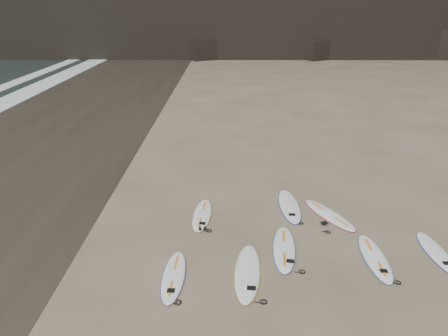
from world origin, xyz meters
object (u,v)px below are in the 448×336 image
(surfboard_4, at_px, (436,252))
(surfboard_2, at_px, (284,248))
(surfboard_1, at_px, (247,272))
(surfboard_0, at_px, (174,276))
(surfboard_6, at_px, (289,206))
(surfboard_5, at_px, (202,215))
(surfboard_3, at_px, (375,257))
(surfboard_7, at_px, (329,215))

(surfboard_4, bearing_deg, surfboard_2, 177.94)
(surfboard_1, relative_size, surfboard_4, 1.19)
(surfboard_0, xyz_separation_m, surfboard_4, (7.45, 1.24, -0.00))
(surfboard_1, distance_m, surfboard_6, 4.37)
(surfboard_5, bearing_deg, surfboard_0, -95.52)
(surfboard_3, height_order, surfboard_7, surfboard_7)
(surfboard_0, distance_m, surfboard_6, 5.56)
(surfboard_0, bearing_deg, surfboard_1, 6.30)
(surfboard_3, distance_m, surfboard_6, 3.86)
(surfboard_0, relative_size, surfboard_3, 0.94)
(surfboard_2, bearing_deg, surfboard_4, 4.10)
(surfboard_0, height_order, surfboard_1, surfboard_1)
(surfboard_4, distance_m, surfboard_7, 3.46)
(surfboard_4, height_order, surfboard_6, surfboard_6)
(surfboard_0, relative_size, surfboard_1, 0.87)
(surfboard_1, bearing_deg, surfboard_2, 51.40)
(surfboard_4, bearing_deg, surfboard_6, 141.92)
(surfboard_1, distance_m, surfboard_3, 3.70)
(surfboard_1, height_order, surfboard_3, surfboard_1)
(surfboard_3, xyz_separation_m, surfboard_4, (1.86, 0.33, -0.00))
(surfboard_0, xyz_separation_m, surfboard_6, (3.61, 4.23, 0.01))
(surfboard_2, height_order, surfboard_5, surfboard_2)
(surfboard_1, height_order, surfboard_7, surfboard_1)
(surfboard_7, bearing_deg, surfboard_2, -154.69)
(surfboard_7, bearing_deg, surfboard_0, -168.98)
(surfboard_1, height_order, surfboard_5, surfboard_1)
(surfboard_7, bearing_deg, surfboard_4, -66.94)
(surfboard_7, bearing_deg, surfboard_1, -156.06)
(surfboard_1, bearing_deg, surfboard_5, 117.41)
(surfboard_5, bearing_deg, surfboard_2, -36.73)
(surfboard_3, height_order, surfboard_4, surfboard_3)
(surfboard_0, xyz_separation_m, surfboard_2, (3.08, 1.39, 0.00))
(surfboard_2, distance_m, surfboard_3, 2.55)
(surfboard_3, relative_size, surfboard_4, 1.10)
(surfboard_3, xyz_separation_m, surfboard_5, (-5.02, 2.61, -0.00))
(surfboard_4, bearing_deg, surfboard_3, -170.15)
(surfboard_2, height_order, surfboard_7, surfboard_2)
(surfboard_4, xyz_separation_m, surfboard_7, (-2.58, 2.31, 0.01))
(surfboard_0, height_order, surfboard_7, surfboard_7)
(surfboard_3, distance_m, surfboard_4, 1.89)
(surfboard_3, bearing_deg, surfboard_1, -167.89)
(surfboard_0, distance_m, surfboard_7, 6.03)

